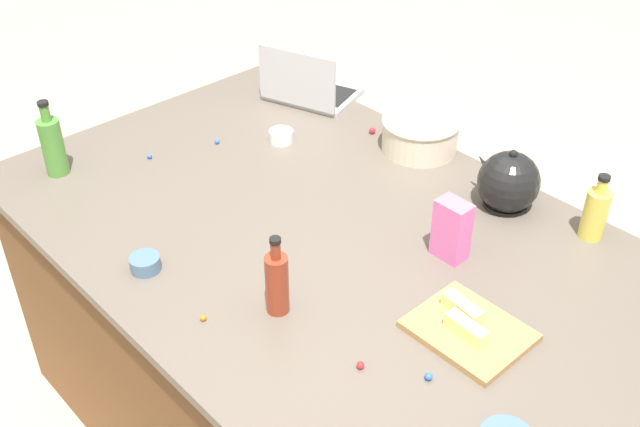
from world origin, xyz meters
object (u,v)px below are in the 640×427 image
kettle (508,182)px  butter_stick_right (466,328)px  ramekin_small (145,263)px  bottle_olive (53,145)px  butter_stick_left (462,309)px  ramekin_medium (281,136)px  mixing_bowl_large (420,133)px  bottle_soy (277,282)px  bottle_oil (595,213)px  laptop (308,89)px  cutting_board (469,331)px  candy_bag (452,230)px

kettle → butter_stick_right: bearing=117.3°
ramekin_small → bottle_olive: bearing=-5.3°
butter_stick_left → ramekin_medium: bearing=-13.9°
mixing_bowl_large → bottle_soy: (-0.28, 0.83, 0.03)m
bottle_olive → kettle: 1.37m
mixing_bowl_large → butter_stick_right: mixing_bowl_large is taller
bottle_oil → kettle: bearing=11.6°
bottle_olive → kettle: size_ratio=1.15×
laptop → cutting_board: 1.26m
ramekin_small → butter_stick_right: bearing=-150.6°
butter_stick_left → kettle: bearing=-65.3°
butter_stick_left → candy_bag: size_ratio=0.65×
bottle_olive → bottle_oil: bearing=-144.4°
bottle_olive → butter_stick_right: 1.37m
laptop → cutting_board: bearing=155.7°
ramekin_small → candy_bag: bearing=-128.4°
kettle → butter_stick_left: bearing=114.7°
cutting_board → butter_stick_left: 0.06m
butter_stick_left → ramekin_medium: (0.94, -0.23, -0.02)m
mixing_bowl_large → bottle_oil: (-0.63, 0.01, 0.02)m
kettle → butter_stick_left: (-0.22, 0.48, -0.04)m
ramekin_small → laptop: bearing=-65.9°
mixing_bowl_large → cutting_board: (-0.64, 0.56, -0.05)m
mixing_bowl_large → ramekin_medium: mixing_bowl_large is taller
bottle_olive → butter_stick_right: bottle_olive is taller
cutting_board → bottle_soy: bearing=36.9°
bottle_oil → kettle: 0.25m
mixing_bowl_large → bottle_soy: size_ratio=1.16×
bottle_oil → butter_stick_right: bearing=91.9°
ramekin_small → ramekin_medium: same height
butter_stick_right → candy_bag: bearing=-43.6°
bottle_oil → butter_stick_right: size_ratio=1.79×
laptop → candy_bag: (-0.92, 0.32, 0.04)m
bottle_soy → cutting_board: bearing=-143.1°
bottle_oil → bottle_olive: bearing=35.6°
laptop → bottle_oil: (-1.13, -0.03, 0.03)m
bottle_soy → kettle: (-0.11, -0.78, -0.01)m
bottle_olive → butter_stick_left: (-1.27, -0.40, -0.06)m
butter_stick_right → bottle_soy: bearing=34.1°
cutting_board → ramekin_small: (0.72, 0.43, 0.01)m
bottle_oil → ramekin_small: bearing=54.2°
ramekin_medium → ramekin_small: bearing=111.1°
butter_stick_right → ramekin_small: butter_stick_right is taller
laptop → bottle_oil: 1.14m
mixing_bowl_large → bottle_olive: (0.67, 0.93, 0.04)m
candy_bag → cutting_board: bearing=138.7°
kettle → mixing_bowl_large: bearing=-8.4°
laptop → bottle_oil: size_ratio=1.85×
bottle_oil → ramekin_small: (0.71, 0.98, -0.06)m
bottle_soy → candy_bag: size_ratio=1.29×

